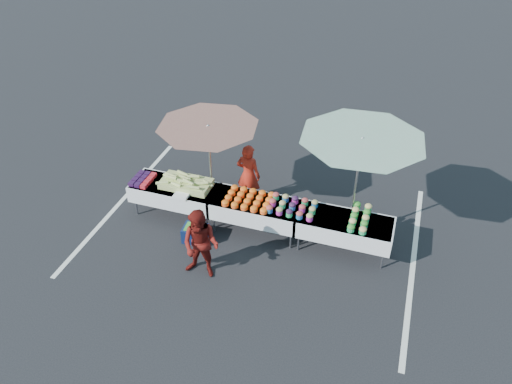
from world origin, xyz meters
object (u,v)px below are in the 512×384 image
(table_center, at_px, (256,209))
(umbrella_right, at_px, (361,147))
(table_right, at_px, (344,227))
(storage_bin, at_px, (196,233))
(vendor, at_px, (248,175))
(table_left, at_px, (175,192))
(customer, at_px, (201,245))
(umbrella_left, at_px, (208,133))

(table_center, distance_m, umbrella_right, 2.47)
(table_right, distance_m, storage_bin, 2.97)
(table_center, xyz_separation_m, vendor, (-0.45, 0.85, 0.16))
(vendor, relative_size, storage_bin, 2.77)
(table_center, bearing_deg, storage_bin, -148.22)
(table_left, height_order, table_right, same)
(vendor, bearing_deg, table_left, 38.21)
(umbrella_right, bearing_deg, customer, -142.15)
(table_left, distance_m, table_center, 1.80)
(customer, xyz_separation_m, storage_bin, (-0.50, 0.83, -0.56))
(table_center, relative_size, umbrella_left, 0.76)
(table_left, height_order, customer, customer)
(table_left, relative_size, umbrella_left, 0.76)
(table_left, bearing_deg, table_center, 0.00)
(table_right, height_order, vendor, vendor)
(umbrella_right, bearing_deg, table_right, -99.87)
(umbrella_left, bearing_deg, table_left, -149.23)
(umbrella_left, xyz_separation_m, storage_bin, (0.06, -1.06, -1.73))
(customer, xyz_separation_m, umbrella_right, (2.43, 1.89, 1.42))
(table_center, distance_m, table_right, 1.80)
(table_center, height_order, umbrella_right, umbrella_right)
(vendor, xyz_separation_m, customer, (-0.11, -2.34, -0.02))
(table_left, distance_m, table_right, 3.60)
(table_center, bearing_deg, customer, -110.65)
(vendor, bearing_deg, table_center, 124.10)
(vendor, relative_size, customer, 1.02)
(customer, height_order, umbrella_right, umbrella_right)
(table_left, relative_size, storage_bin, 3.44)
(storage_bin, bearing_deg, customer, -63.42)
(table_center, distance_m, storage_bin, 1.32)
(umbrella_right, bearing_deg, vendor, 169.08)
(table_left, relative_size, table_center, 1.00)
(table_left, distance_m, vendor, 1.60)
(table_left, distance_m, customer, 1.94)
(table_right, height_order, umbrella_left, umbrella_left)
(table_left, relative_size, customer, 1.27)
(customer, height_order, umbrella_left, umbrella_left)
(customer, distance_m, umbrella_left, 2.30)
(table_right, distance_m, vendor, 2.41)
(table_left, bearing_deg, table_right, 0.00)
(storage_bin, bearing_deg, table_left, 133.23)
(table_left, bearing_deg, storage_bin, -41.99)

